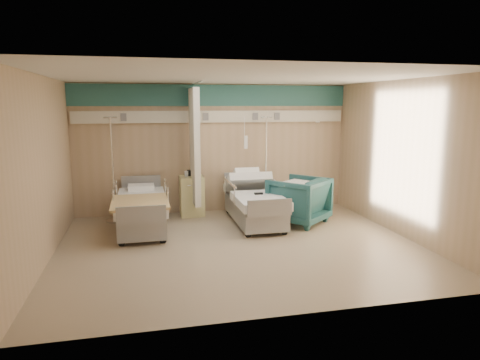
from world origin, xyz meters
The scene contains 13 objects.
ground centered at (0.00, 0.00, 0.00)m, with size 6.00×5.00×0.00m, color gray.
room_walls centered at (-0.03, 0.25, 1.86)m, with size 6.04×5.04×2.82m.
bed_right centered at (0.60, 1.30, 0.32)m, with size 1.00×2.16×0.63m, color white, non-canonical shape.
bed_left centered at (-1.60, 1.30, 0.32)m, with size 1.00×2.16×0.63m, color white, non-canonical shape.
bedside_cabinet centered at (-0.55, 2.20, 0.42)m, with size 0.50×0.48×0.85m, color #D2CB83.
visitor_armchair centered at (1.47, 1.12, 0.47)m, with size 1.00×1.03×0.93m, color #215153.
waffle_blanket centered at (1.43, 1.09, 0.97)m, with size 0.69×0.61×0.08m, color white.
iv_stand_right centered at (1.10, 2.21, 0.43)m, with size 0.38×0.38×2.10m.
iv_stand_left centered at (-2.14, 2.06, 0.43)m, with size 0.38×0.38×2.12m.
call_remote centered at (0.63, 1.10, 0.65)m, with size 0.16×0.07×0.04m, color black.
tan_blanket centered at (-1.62, 0.84, 0.65)m, with size 0.98×1.24×0.04m, color tan.
toiletry_bag centered at (-0.52, 2.29, 0.91)m, with size 0.22×0.14×0.12m, color black.
white_cup centered at (-0.66, 2.22, 0.91)m, with size 0.08×0.08×0.12m, color white.
Camera 1 is at (-1.52, -6.77, 2.36)m, focal length 32.00 mm.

